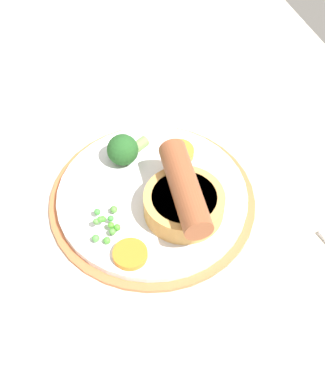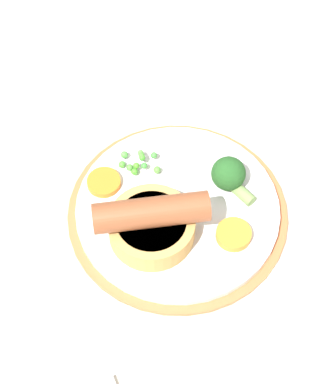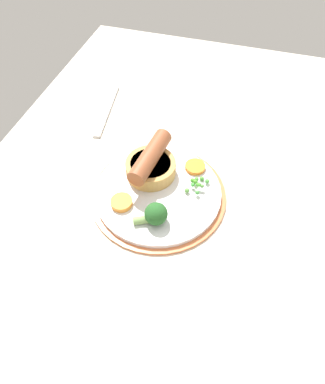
{
  "view_description": "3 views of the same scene",
  "coord_description": "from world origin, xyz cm",
  "px_view_note": "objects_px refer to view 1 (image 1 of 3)",
  "views": [
    {
      "loc": [
        34.51,
        -8.0,
        54.29
      ],
      "look_at": [
        -0.37,
        4.94,
        6.88
      ],
      "focal_mm": 50.0,
      "sensor_mm": 36.0,
      "label": 1
    },
    {
      "loc": [
        9.14,
        39.99,
        64.63
      ],
      "look_at": [
        -1.01,
        2.79,
        5.61
      ],
      "focal_mm": 60.0,
      "sensor_mm": 36.0,
      "label": 2
    },
    {
      "loc": [
        -38.94,
        -7.31,
        52.29
      ],
      "look_at": [
        -3.44,
        3.23,
        5.73
      ],
      "focal_mm": 32.0,
      "sensor_mm": 36.0,
      "label": 3
    }
  ],
  "objects_px": {
    "dinner_plate": "(152,198)",
    "sausage_pudding": "(184,198)",
    "pea_pile": "(106,224)",
    "broccoli_floret_near": "(124,150)",
    "carrot_slice_0": "(179,152)",
    "carrot_slice_3": "(130,254)"
  },
  "relations": [
    {
      "from": "dinner_plate",
      "to": "pea_pile",
      "type": "bearing_deg",
      "value": -66.42
    },
    {
      "from": "pea_pile",
      "to": "carrot_slice_3",
      "type": "height_order",
      "value": "pea_pile"
    },
    {
      "from": "dinner_plate",
      "to": "sausage_pudding",
      "type": "xyz_separation_m",
      "value": [
        0.04,
        0.03,
        0.03
      ]
    },
    {
      "from": "carrot_slice_3",
      "to": "dinner_plate",
      "type": "bearing_deg",
      "value": 144.69
    },
    {
      "from": "dinner_plate",
      "to": "sausage_pudding",
      "type": "height_order",
      "value": "sausage_pudding"
    },
    {
      "from": "sausage_pudding",
      "to": "pea_pile",
      "type": "bearing_deg",
      "value": 92.22
    },
    {
      "from": "pea_pile",
      "to": "sausage_pudding",
      "type": "bearing_deg",
      "value": 84.89
    },
    {
      "from": "dinner_plate",
      "to": "carrot_slice_3",
      "type": "xyz_separation_m",
      "value": [
        0.07,
        -0.05,
        0.01
      ]
    },
    {
      "from": "dinner_plate",
      "to": "broccoli_floret_near",
      "type": "distance_m",
      "value": 0.07
    },
    {
      "from": "dinner_plate",
      "to": "carrot_slice_0",
      "type": "relative_size",
      "value": 6.46
    },
    {
      "from": "broccoli_floret_near",
      "to": "carrot_slice_0",
      "type": "height_order",
      "value": "broccoli_floret_near"
    },
    {
      "from": "carrot_slice_0",
      "to": "carrot_slice_3",
      "type": "distance_m",
      "value": 0.16
    },
    {
      "from": "dinner_plate",
      "to": "sausage_pudding",
      "type": "relative_size",
      "value": 2.01
    },
    {
      "from": "dinner_plate",
      "to": "pea_pile",
      "type": "relative_size",
      "value": 5.36
    },
    {
      "from": "pea_pile",
      "to": "carrot_slice_0",
      "type": "xyz_separation_m",
      "value": [
        -0.08,
        0.12,
        -0.0
      ]
    },
    {
      "from": "sausage_pudding",
      "to": "pea_pile",
      "type": "distance_m",
      "value": 0.09
    },
    {
      "from": "broccoli_floret_near",
      "to": "carrot_slice_0",
      "type": "relative_size",
      "value": 1.5
    },
    {
      "from": "carrot_slice_0",
      "to": "carrot_slice_3",
      "type": "xyz_separation_m",
      "value": [
        0.12,
        -0.1,
        -0.0
      ]
    },
    {
      "from": "dinner_plate",
      "to": "pea_pile",
      "type": "height_order",
      "value": "pea_pile"
    },
    {
      "from": "pea_pile",
      "to": "carrot_slice_3",
      "type": "relative_size",
      "value": 1.2
    },
    {
      "from": "sausage_pudding",
      "to": "carrot_slice_0",
      "type": "distance_m",
      "value": 0.09
    },
    {
      "from": "dinner_plate",
      "to": "carrot_slice_0",
      "type": "xyz_separation_m",
      "value": [
        -0.05,
        0.05,
        0.01
      ]
    }
  ]
}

